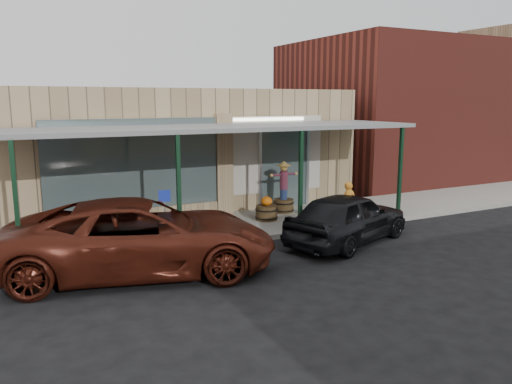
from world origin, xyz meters
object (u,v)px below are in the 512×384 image
barrel_pumpkin (267,211)px  car_maroon (141,237)px  handicap_sign (165,210)px  barrel_scarecrow (284,195)px  parked_sedan (348,217)px

barrel_pumpkin → car_maroon: 5.28m
barrel_pumpkin → car_maroon: (-4.57, -2.61, 0.40)m
handicap_sign → car_maroon: car_maroon is taller
barrel_scarecrow → car_maroon: bearing=-147.6°
car_maroon → handicap_sign: bearing=-20.1°
handicap_sign → parked_sedan: bearing=-10.4°
parked_sedan → car_maroon: (-5.57, 0.18, 0.12)m
handicap_sign → car_maroon: bearing=-116.7°
barrel_scarecrow → barrel_pumpkin: barrel_scarecrow is taller
barrel_scarecrow → barrel_pumpkin: 1.28m
barrel_scarecrow → car_maroon: 6.50m
parked_sedan → car_maroon: 5.57m
handicap_sign → barrel_scarecrow: bearing=31.1°
barrel_pumpkin → handicap_sign: handicap_sign is taller
handicap_sign → car_maroon: 1.71m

